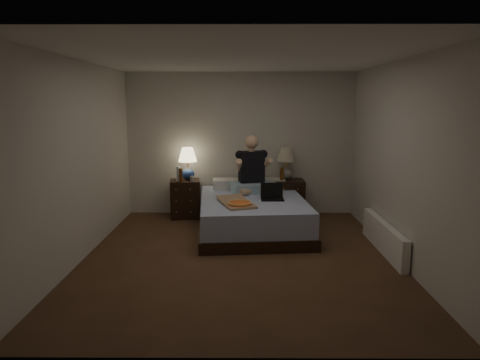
{
  "coord_description": "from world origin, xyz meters",
  "views": [
    {
      "loc": [
        0.04,
        -5.3,
        1.97
      ],
      "look_at": [
        0.0,
        0.9,
        0.85
      ],
      "focal_mm": 32.0,
      "sensor_mm": 36.0,
      "label": 1
    }
  ],
  "objects_px": {
    "water_bottle": "(178,174)",
    "person": "(252,164)",
    "nightstand_left": "(185,199)",
    "laptop": "(272,192)",
    "beer_bottle_right": "(282,174)",
    "lamp_left": "(188,164)",
    "soda_can": "(192,179)",
    "beer_bottle_left": "(181,175)",
    "pizza_box": "(240,204)",
    "nightstand_right": "(289,199)",
    "lamp_right": "(286,163)",
    "radiator": "(384,237)",
    "bed": "(252,214)"
  },
  "relations": [
    {
      "from": "soda_can",
      "to": "laptop",
      "type": "relative_size",
      "value": 0.29
    },
    {
      "from": "beer_bottle_left",
      "to": "person",
      "type": "relative_size",
      "value": 0.25
    },
    {
      "from": "nightstand_right",
      "to": "person",
      "type": "bearing_deg",
      "value": -149.24
    },
    {
      "from": "soda_can",
      "to": "beer_bottle_left",
      "type": "bearing_deg",
      "value": -178.0
    },
    {
      "from": "nightstand_left",
      "to": "person",
      "type": "distance_m",
      "value": 1.39
    },
    {
      "from": "bed",
      "to": "nightstand_right",
      "type": "xyz_separation_m",
      "value": [
        0.66,
        0.83,
        0.07
      ]
    },
    {
      "from": "beer_bottle_right",
      "to": "person",
      "type": "height_order",
      "value": "person"
    },
    {
      "from": "water_bottle",
      "to": "person",
      "type": "distance_m",
      "value": 1.3
    },
    {
      "from": "laptop",
      "to": "beer_bottle_left",
      "type": "bearing_deg",
      "value": 151.96
    },
    {
      "from": "soda_can",
      "to": "pizza_box",
      "type": "distance_m",
      "value": 1.47
    },
    {
      "from": "radiator",
      "to": "person",
      "type": "bearing_deg",
      "value": 141.7
    },
    {
      "from": "beer_bottle_left",
      "to": "beer_bottle_right",
      "type": "bearing_deg",
      "value": 3.27
    },
    {
      "from": "beer_bottle_left",
      "to": "nightstand_right",
      "type": "bearing_deg",
      "value": 5.98
    },
    {
      "from": "bed",
      "to": "nightstand_left",
      "type": "xyz_separation_m",
      "value": [
        -1.15,
        0.81,
        0.07
      ]
    },
    {
      "from": "lamp_right",
      "to": "person",
      "type": "relative_size",
      "value": 0.6
    },
    {
      "from": "bed",
      "to": "pizza_box",
      "type": "distance_m",
      "value": 0.67
    },
    {
      "from": "beer_bottle_left",
      "to": "water_bottle",
      "type": "bearing_deg",
      "value": 122.8
    },
    {
      "from": "water_bottle",
      "to": "nightstand_right",
      "type": "bearing_deg",
      "value": 3.16
    },
    {
      "from": "soda_can",
      "to": "beer_bottle_left",
      "type": "height_order",
      "value": "beer_bottle_left"
    },
    {
      "from": "lamp_left",
      "to": "beer_bottle_left",
      "type": "xyz_separation_m",
      "value": [
        -0.09,
        -0.22,
        -0.16
      ]
    },
    {
      "from": "beer_bottle_right",
      "to": "laptop",
      "type": "distance_m",
      "value": 0.89
    },
    {
      "from": "water_bottle",
      "to": "laptop",
      "type": "distance_m",
      "value": 1.77
    },
    {
      "from": "soda_can",
      "to": "beer_bottle_right",
      "type": "xyz_separation_m",
      "value": [
        1.52,
        0.09,
        0.06
      ]
    },
    {
      "from": "nightstand_left",
      "to": "person",
      "type": "height_order",
      "value": "person"
    },
    {
      "from": "nightstand_left",
      "to": "laptop",
      "type": "bearing_deg",
      "value": -40.37
    },
    {
      "from": "lamp_right",
      "to": "pizza_box",
      "type": "distance_m",
      "value": 1.72
    },
    {
      "from": "nightstand_right",
      "to": "pizza_box",
      "type": "height_order",
      "value": "nightstand_right"
    },
    {
      "from": "lamp_right",
      "to": "person",
      "type": "bearing_deg",
      "value": -141.41
    },
    {
      "from": "nightstand_right",
      "to": "beer_bottle_right",
      "type": "xyz_separation_m",
      "value": [
        -0.14,
        -0.1,
        0.44
      ]
    },
    {
      "from": "lamp_right",
      "to": "beer_bottle_right",
      "type": "relative_size",
      "value": 2.43
    },
    {
      "from": "nightstand_right",
      "to": "soda_can",
      "type": "height_order",
      "value": "soda_can"
    },
    {
      "from": "nightstand_left",
      "to": "laptop",
      "type": "height_order",
      "value": "laptop"
    },
    {
      "from": "soda_can",
      "to": "laptop",
      "type": "xyz_separation_m",
      "value": [
        1.3,
        -0.77,
        -0.06
      ]
    },
    {
      "from": "nightstand_left",
      "to": "laptop",
      "type": "xyz_separation_m",
      "value": [
        1.45,
        -0.94,
        0.32
      ]
    },
    {
      "from": "nightstand_right",
      "to": "water_bottle",
      "type": "xyz_separation_m",
      "value": [
        -1.9,
        -0.11,
        0.45
      ]
    },
    {
      "from": "person",
      "to": "nightstand_left",
      "type": "bearing_deg",
      "value": 148.06
    },
    {
      "from": "lamp_left",
      "to": "bed",
      "type": "bearing_deg",
      "value": -37.82
    },
    {
      "from": "nightstand_left",
      "to": "soda_can",
      "type": "bearing_deg",
      "value": -56.78
    },
    {
      "from": "bed",
      "to": "lamp_left",
      "type": "bearing_deg",
      "value": 137.41
    },
    {
      "from": "bed",
      "to": "nightstand_right",
      "type": "height_order",
      "value": "nightstand_right"
    },
    {
      "from": "bed",
      "to": "beer_bottle_right",
      "type": "distance_m",
      "value": 1.03
    },
    {
      "from": "lamp_right",
      "to": "water_bottle",
      "type": "height_order",
      "value": "lamp_right"
    },
    {
      "from": "lamp_left",
      "to": "water_bottle",
      "type": "relative_size",
      "value": 2.24
    },
    {
      "from": "beer_bottle_right",
      "to": "lamp_left",
      "type": "bearing_deg",
      "value": 175.76
    },
    {
      "from": "bed",
      "to": "lamp_left",
      "type": "xyz_separation_m",
      "value": [
        -1.1,
        0.85,
        0.67
      ]
    },
    {
      "from": "lamp_right",
      "to": "radiator",
      "type": "bearing_deg",
      "value": -58.37
    },
    {
      "from": "lamp_right",
      "to": "radiator",
      "type": "relative_size",
      "value": 0.35
    },
    {
      "from": "nightstand_left",
      "to": "beer_bottle_left",
      "type": "relative_size",
      "value": 2.85
    },
    {
      "from": "pizza_box",
      "to": "beer_bottle_left",
      "type": "bearing_deg",
      "value": 110.82
    },
    {
      "from": "water_bottle",
      "to": "beer_bottle_left",
      "type": "xyz_separation_m",
      "value": [
        0.06,
        -0.09,
        -0.01
      ]
    }
  ]
}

